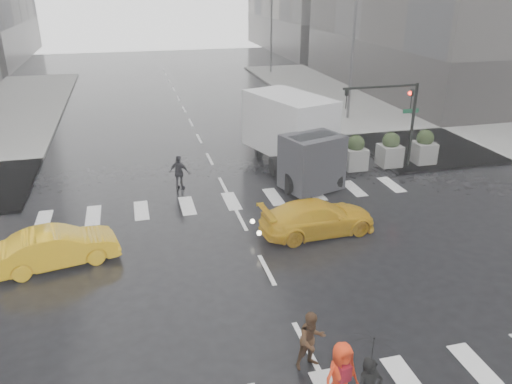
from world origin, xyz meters
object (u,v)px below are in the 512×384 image
object	(u,v)px
taxi_mid	(57,247)
box_truck	(295,134)
traffic_signal_pole	(397,109)
pedestrian_orange	(341,376)
pedestrian_brown	(312,340)

from	to	relation	value
taxi_mid	box_truck	bearing A→B (deg)	-69.85
traffic_signal_pole	pedestrian_orange	size ratio (longest dim) A/B	2.50
pedestrian_orange	box_truck	size ratio (longest dim) A/B	0.25
pedestrian_brown	box_truck	size ratio (longest dim) A/B	0.23
pedestrian_orange	box_truck	distance (m)	15.74
traffic_signal_pole	pedestrian_brown	xyz separation A→B (m)	(-9.16, -12.78, -2.40)
pedestrian_orange	pedestrian_brown	bearing A→B (deg)	85.80
box_truck	pedestrian_brown	bearing A→B (deg)	-124.57
traffic_signal_pole	taxi_mid	world-z (taller)	traffic_signal_pole
pedestrian_brown	taxi_mid	xyz separation A→B (m)	(-6.81, 6.95, -0.15)
traffic_signal_pole	box_truck	xyz separation A→B (m)	(-5.05, 1.00, -1.20)
pedestrian_orange	box_truck	world-z (taller)	box_truck
traffic_signal_pole	pedestrian_brown	world-z (taller)	traffic_signal_pole
pedestrian_brown	box_truck	xyz separation A→B (m)	(4.11, 13.77, 1.20)
pedestrian_brown	pedestrian_orange	distance (m)	1.44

